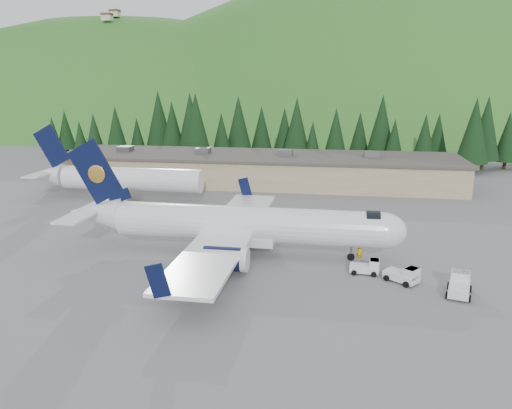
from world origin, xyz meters
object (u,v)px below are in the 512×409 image
Objects in this scene: baggage_tug_b at (404,275)px; ramp_worker at (359,252)px; terminal_building at (257,168)px; second_airliner at (114,178)px; baggage_tug_c at (459,285)px; baggage_tug_a at (367,267)px; airliner at (237,225)px.

ramp_worker reaches higher than baggage_tug_b.
terminal_building reaches higher than ramp_worker.
baggage_tug_b is at bearing -64.54° from terminal_building.
second_airliner reaches higher than terminal_building.
baggage_tug_c is at bearing -32.84° from second_airliner.
baggage_tug_a is at bearing 101.56° from ramp_worker.
terminal_building is at bearing 43.96° from baggage_tug_c.
baggage_tug_a is at bearing -34.39° from second_airliner.
second_airliner is 42.71m from ramp_worker.
airliner is 9.99× the size of baggage_tug_c.
terminal_building reaches higher than baggage_tug_a.
baggage_tug_c is (44.94, -29.00, -2.53)m from second_airliner.
baggage_tug_b is (3.22, -1.73, 0.07)m from baggage_tug_a.
terminal_building is at bearing 96.42° from airliner.
baggage_tug_a is 0.04× the size of terminal_building.
baggage_tug_c is at bearing -60.92° from terminal_building.
airliner is 10.85× the size of baggage_tug_b.
second_airliner is at bearing 137.82° from airliner.
ramp_worker is at bearing 1.77° from airliner.
ramp_worker is (-0.59, 3.82, 0.17)m from baggage_tug_a.
baggage_tug_a is at bearing 80.42° from baggage_tug_c.
terminal_building is at bearing 153.68° from baggage_tug_b.
baggage_tug_c is 0.05× the size of terminal_building.
second_airliner reaches higher than baggage_tug_a.
second_airliner is at bearing -27.78° from ramp_worker.
airliner reaches higher than second_airliner.
baggage_tug_a is (13.42, -3.53, -2.56)m from airliner.
baggage_tug_a is 0.85× the size of baggage_tug_b.
baggage_tug_a is at bearing -170.02° from baggage_tug_b.
airliner is at bearing -42.66° from second_airliner.
baggage_tug_a is 8.41m from baggage_tug_c.
airliner is 32.45m from second_airliner.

